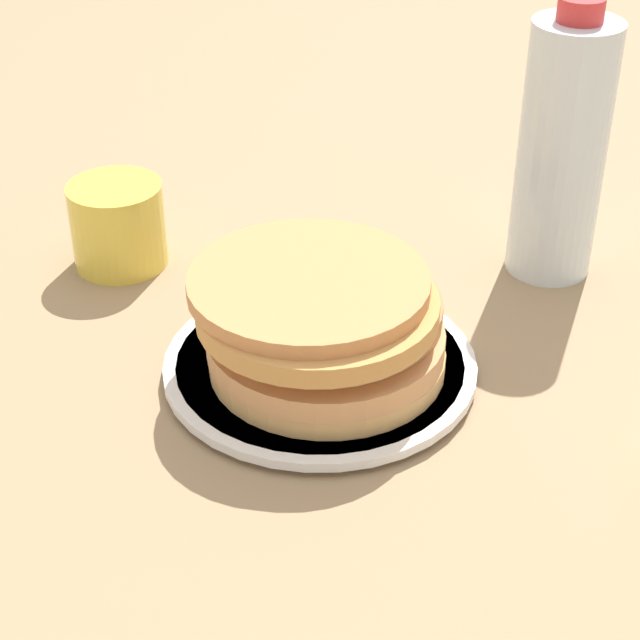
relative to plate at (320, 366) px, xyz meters
The scene contains 5 objects.
ground_plane 0.01m from the plate, 130.85° to the left, with size 4.00×4.00×0.00m, color #9E7F5B.
plate is the anchor object (origin of this frame).
pancake_stack 0.04m from the plate, 59.15° to the left, with size 0.18×0.18×0.07m.
juice_glass 0.23m from the plate, 72.36° to the right, with size 0.08×0.08×0.07m.
water_bottle_near 0.27m from the plate, 169.98° to the right, with size 0.07×0.07×0.23m.
Camera 1 is at (0.31, 0.54, 0.46)m, focal length 60.00 mm.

